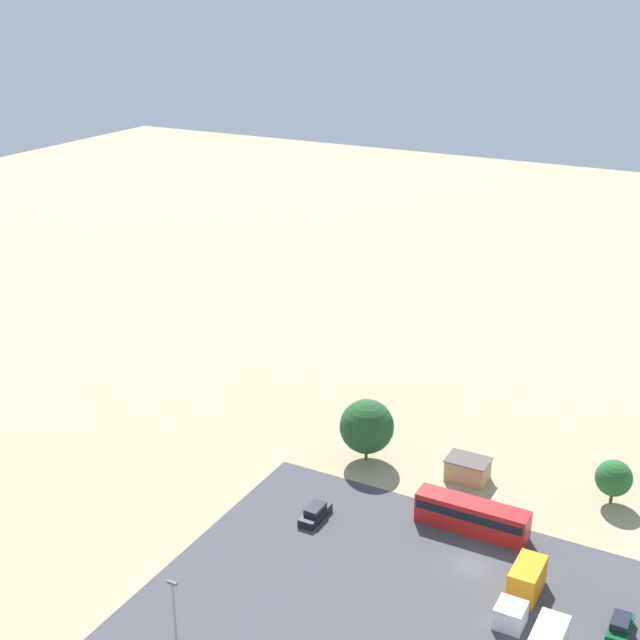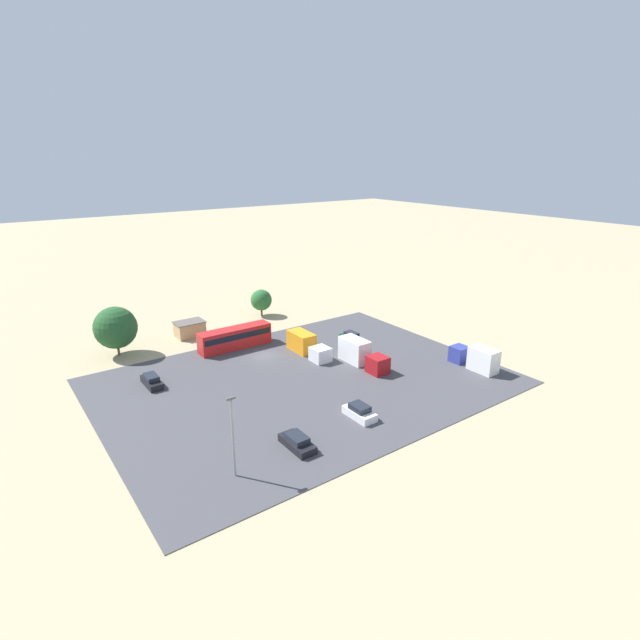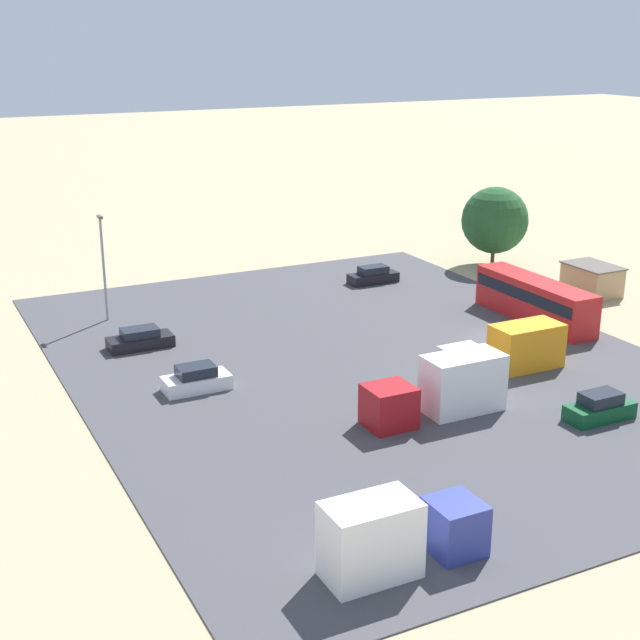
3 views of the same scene
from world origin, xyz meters
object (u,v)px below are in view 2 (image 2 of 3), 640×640
(parked_car_2, at_px, (360,412))
(parked_truck_1, at_px, (476,358))
(shed_building, at_px, (190,329))
(parked_car_0, at_px, (351,338))
(parked_car_3, at_px, (152,381))
(parked_car_1, at_px, (297,442))
(parked_truck_0, at_px, (361,354))
(parked_truck_2, at_px, (307,345))
(bus, at_px, (235,337))

(parked_car_2, distance_m, parked_truck_1, 22.49)
(shed_building, distance_m, parked_car_0, 27.12)
(shed_building, distance_m, parked_car_3, 18.95)
(parked_car_1, distance_m, parked_truck_0, 23.20)
(parked_car_0, height_order, parked_truck_2, parked_truck_2)
(parked_car_1, xyz_separation_m, parked_truck_2, (-15.38, -20.73, 0.76))
(parked_car_0, xyz_separation_m, parked_truck_1, (-7.68, 18.56, 0.86))
(shed_building, bearing_deg, bus, 111.73)
(parked_car_0, height_order, parked_truck_0, parked_truck_0)
(bus, distance_m, parked_truck_2, 11.57)
(parked_truck_0, relative_size, parked_truck_1, 1.21)
(shed_building, xyz_separation_m, bus, (-3.72, 9.33, 0.53))
(parked_car_0, bearing_deg, shed_building, 138.21)
(parked_car_0, relative_size, parked_truck_0, 0.47)
(parked_truck_2, bearing_deg, parked_truck_0, 116.61)
(parked_car_0, bearing_deg, bus, 152.09)
(parked_car_1, bearing_deg, bus, -104.53)
(parked_car_0, relative_size, parked_car_1, 0.91)
(parked_truck_1, height_order, parked_truck_2, parked_truck_1)
(parked_car_3, xyz_separation_m, parked_truck_2, (-22.89, 2.75, 0.73))
(parked_car_0, xyz_separation_m, parked_car_1, (24.09, 20.54, -0.09))
(parked_truck_0, height_order, parked_truck_2, parked_truck_0)
(bus, xyz_separation_m, parked_car_3, (15.11, 5.80, -1.13))
(bus, relative_size, parked_car_2, 2.78)
(parked_car_1, height_order, parked_truck_2, parked_truck_2)
(parked_car_0, distance_m, parked_car_1, 31.66)
(bus, xyz_separation_m, parked_truck_2, (-7.79, 8.55, -0.40))
(shed_building, height_order, parked_car_3, shed_building)
(bus, height_order, parked_truck_0, parked_truck_0)
(parked_car_1, relative_size, parked_car_2, 1.10)
(parked_car_0, relative_size, parked_car_2, 0.99)
(parked_car_2, xyz_separation_m, parked_truck_1, (-22.45, -0.98, 0.88))
(parked_car_3, bearing_deg, parked_car_0, -5.31)
(parked_car_3, bearing_deg, parked_truck_0, -21.83)
(shed_building, distance_m, parked_truck_0, 30.21)
(parked_car_0, bearing_deg, parked_truck_2, 178.76)
(parked_car_0, xyz_separation_m, parked_truck_2, (8.71, -0.19, 0.68))
(parked_truck_1, relative_size, parked_truck_2, 0.83)
(parked_car_1, relative_size, parked_truck_2, 0.53)
(parked_car_1, height_order, parked_truck_1, parked_truck_1)
(parked_car_3, distance_m, parked_truck_1, 44.79)
(parked_truck_0, bearing_deg, parked_truck_1, 139.09)
(bus, xyz_separation_m, parked_car_0, (-16.50, 8.74, -1.08))
(shed_building, relative_size, parked_car_0, 1.15)
(shed_building, relative_size, parked_truck_2, 0.55)
(bus, xyz_separation_m, parked_truck_0, (-11.81, 16.58, -0.18))
(parked_truck_0, bearing_deg, shed_building, -59.07)
(bus, distance_m, parked_car_2, 28.35)
(parked_truck_2, bearing_deg, parked_truck_1, 131.16)
(parked_car_0, distance_m, parked_truck_0, 9.18)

